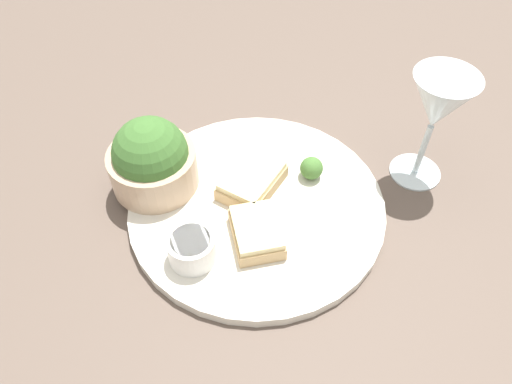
# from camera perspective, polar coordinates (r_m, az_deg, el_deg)

# --- Properties ---
(ground_plane) EXTENTS (4.00, 4.00, 0.00)m
(ground_plane) POSITION_cam_1_polar(r_m,az_deg,el_deg) (0.62, 0.00, -2.03)
(ground_plane) COLOR brown
(dinner_plate) EXTENTS (0.31, 0.31, 0.01)m
(dinner_plate) POSITION_cam_1_polar(r_m,az_deg,el_deg) (0.62, 0.00, -1.63)
(dinner_plate) COLOR silver
(dinner_plate) RESTS_ON ground_plane
(salad_bowl) EXTENTS (0.11, 0.11, 0.10)m
(salad_bowl) POSITION_cam_1_polar(r_m,az_deg,el_deg) (0.62, -11.89, 3.57)
(salad_bowl) COLOR tan
(salad_bowl) RESTS_ON dinner_plate
(sauce_ramekin) EXTENTS (0.05, 0.05, 0.03)m
(sauce_ramekin) POSITION_cam_1_polar(r_m,az_deg,el_deg) (0.55, -7.46, -6.32)
(sauce_ramekin) COLOR white
(sauce_ramekin) RESTS_ON dinner_plate
(cheese_toast_near) EXTENTS (0.10, 0.09, 0.03)m
(cheese_toast_near) POSITION_cam_1_polar(r_m,az_deg,el_deg) (0.62, -0.56, 1.30)
(cheese_toast_near) COLOR tan
(cheese_toast_near) RESTS_ON dinner_plate
(cheese_toast_far) EXTENTS (0.08, 0.07, 0.03)m
(cheese_toast_far) POSITION_cam_1_polar(r_m,az_deg,el_deg) (0.57, -0.05, -4.60)
(cheese_toast_far) COLOR tan
(cheese_toast_far) RESTS_ON dinner_plate
(wine_glass) EXTENTS (0.08, 0.08, 0.15)m
(wine_glass) POSITION_cam_1_polar(r_m,az_deg,el_deg) (0.62, 19.99, 9.09)
(wine_glass) COLOR silver
(wine_glass) RESTS_ON ground_plane
(garnish) EXTENTS (0.03, 0.03, 0.03)m
(garnish) POSITION_cam_1_polar(r_m,az_deg,el_deg) (0.63, 6.28, 2.73)
(garnish) COLOR #477533
(garnish) RESTS_ON dinner_plate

